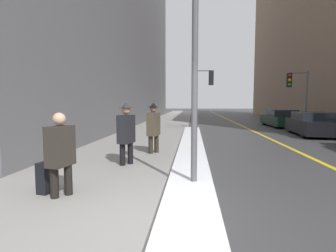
# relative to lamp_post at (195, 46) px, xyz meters

# --- Properties ---
(ground_plane) EXTENTS (160.00, 160.00, 0.00)m
(ground_plane) POSITION_rel_lamp_post_xyz_m (-0.33, -1.63, -2.78)
(ground_plane) COLOR #38383A
(sidewalk_slab) EXTENTS (4.00, 80.00, 0.01)m
(sidewalk_slab) POSITION_rel_lamp_post_xyz_m (-2.33, 13.37, -2.77)
(sidewalk_slab) COLOR gray
(sidewalk_slab) RESTS_ON ground
(road_centre_stripe) EXTENTS (0.16, 80.00, 0.00)m
(road_centre_stripe) POSITION_rel_lamp_post_xyz_m (3.67, 13.37, -2.77)
(road_centre_stripe) COLOR gold
(road_centre_stripe) RESTS_ON ground
(snow_bank_curb) EXTENTS (0.89, 14.60, 0.17)m
(snow_bank_curb) POSITION_rel_lamp_post_xyz_m (-0.07, 4.48, -2.69)
(snow_bank_curb) COLOR white
(snow_bank_curb) RESTS_ON ground
(building_facade_left) EXTENTS (6.00, 36.00, 18.95)m
(building_facade_left) POSITION_rel_lamp_post_xyz_m (-7.33, 18.37, 6.70)
(building_facade_left) COLOR slate
(building_facade_left) RESTS_ON ground
(lamp_post) EXTENTS (0.28, 0.28, 4.60)m
(lamp_post) POSITION_rel_lamp_post_xyz_m (0.00, 0.00, 0.00)
(lamp_post) COLOR #515156
(lamp_post) RESTS_ON ground
(traffic_light_near) EXTENTS (1.31, 0.32, 3.89)m
(traffic_light_near) POSITION_rel_lamp_post_xyz_m (0.67, 11.74, 0.04)
(traffic_light_near) COLOR #515156
(traffic_light_near) RESTS_ON ground
(traffic_light_far) EXTENTS (1.31, 0.32, 3.78)m
(traffic_light_far) POSITION_rel_lamp_post_xyz_m (6.54, 12.55, -0.04)
(traffic_light_far) COLOR #515156
(traffic_light_far) RESTS_ON ground
(pedestrian_trailing) EXTENTS (0.39, 0.55, 1.54)m
(pedestrian_trailing) POSITION_rel_lamp_post_xyz_m (-2.39, -0.63, -1.92)
(pedestrian_trailing) COLOR black
(pedestrian_trailing) RESTS_ON ground
(pedestrian_nearside) EXTENTS (0.42, 0.58, 1.72)m
(pedestrian_nearside) POSITION_rel_lamp_post_xyz_m (-1.84, 1.91, -1.83)
(pedestrian_nearside) COLOR black
(pedestrian_nearside) RESTS_ON ground
(pedestrian_with_shoulder_bag) EXTENTS (0.41, 0.76, 1.72)m
(pedestrian_with_shoulder_bag) POSITION_rel_lamp_post_xyz_m (-1.34, 3.65, -1.84)
(pedestrian_with_shoulder_bag) COLOR #2A241B
(pedestrian_with_shoulder_bag) RESTS_ON ground
(parked_car_black) EXTENTS (2.11, 4.32, 1.23)m
(parked_car_black) POSITION_rel_lamp_post_xyz_m (6.27, 9.44, -2.18)
(parked_car_black) COLOR black
(parked_car_black) RESTS_ON ground
(parked_car_dark_green) EXTENTS (1.87, 4.26, 1.23)m
(parked_car_dark_green) POSITION_rel_lamp_post_xyz_m (6.36, 14.67, -2.19)
(parked_car_dark_green) COLOR black
(parked_car_dark_green) RESTS_ON ground
(rolling_suitcase) EXTENTS (0.29, 0.40, 0.95)m
(rolling_suitcase) POSITION_rel_lamp_post_xyz_m (-2.77, -0.45, -2.47)
(rolling_suitcase) COLOR black
(rolling_suitcase) RESTS_ON ground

